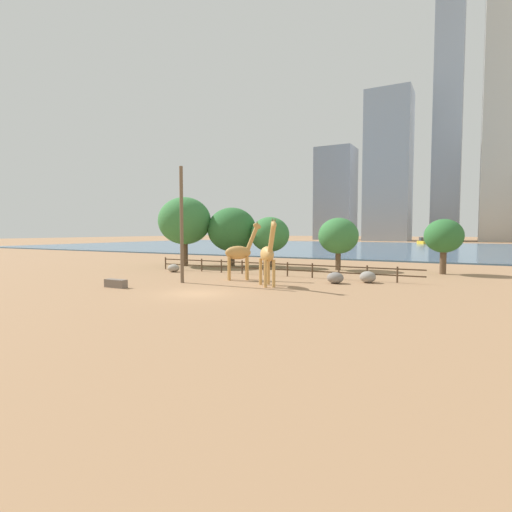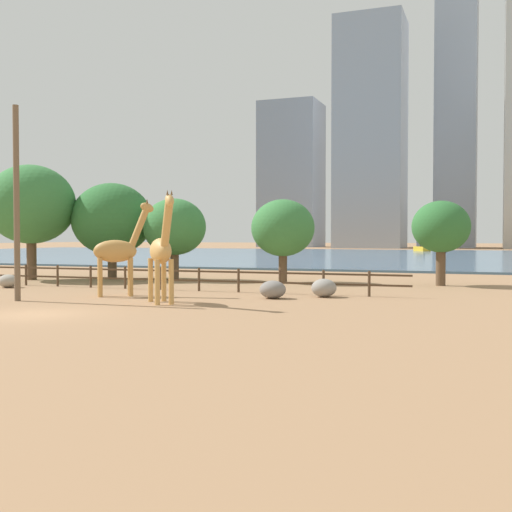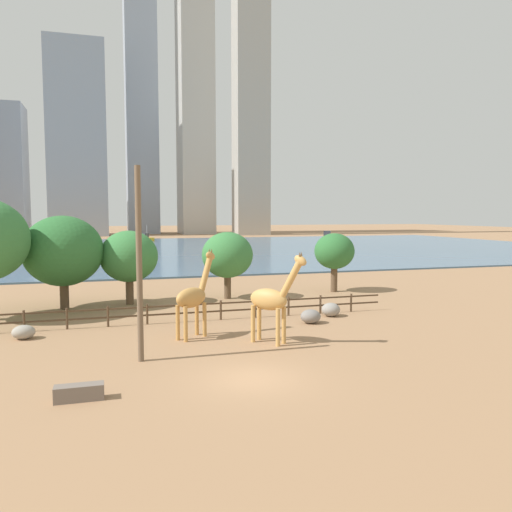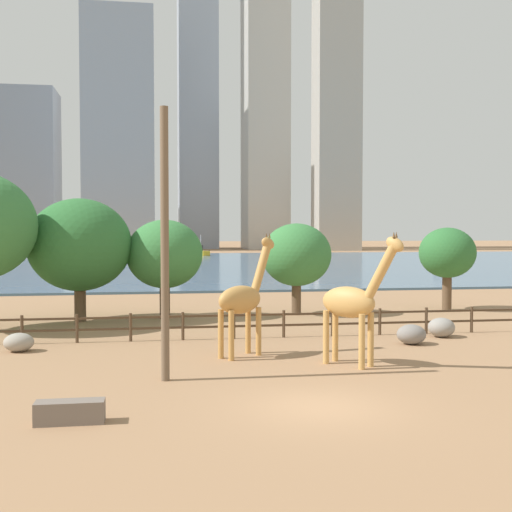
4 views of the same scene
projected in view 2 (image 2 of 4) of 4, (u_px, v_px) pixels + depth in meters
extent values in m
plane|color=#9E7551|center=(379.00, 256.00, 100.10)|extent=(400.00, 400.00, 0.00)
cube|color=#476B8C|center=(376.00, 256.00, 97.28)|extent=(180.00, 86.00, 0.20)
cylinder|color=tan|center=(171.00, 282.00, 28.72)|extent=(0.33, 0.33, 2.04)
cylinder|color=tan|center=(157.00, 282.00, 28.50)|extent=(0.33, 0.33, 2.04)
cylinder|color=tan|center=(164.00, 280.00, 30.20)|extent=(0.33, 0.33, 2.04)
cylinder|color=tan|center=(151.00, 280.00, 29.98)|extent=(0.33, 0.33, 2.04)
ellipsoid|color=tan|center=(161.00, 251.00, 29.31)|extent=(2.15, 2.30, 1.18)
cylinder|color=tan|center=(167.00, 224.00, 27.96)|extent=(1.19, 1.31, 2.15)
ellipsoid|color=tan|center=(170.00, 200.00, 27.42)|extent=(0.84, 0.90, 0.77)
cone|color=brown|center=(172.00, 192.00, 27.44)|extent=(0.15, 0.15, 0.21)
cone|color=brown|center=(167.00, 192.00, 27.38)|extent=(0.15, 0.15, 0.21)
cylinder|color=#C18C47|center=(130.00, 276.00, 33.26)|extent=(0.32, 0.32, 1.97)
cylinder|color=#C18C47|center=(131.00, 277.00, 32.67)|extent=(0.32, 0.32, 1.97)
cylinder|color=#C18C47|center=(100.00, 277.00, 32.84)|extent=(0.32, 0.32, 1.97)
cylinder|color=#C18C47|center=(100.00, 278.00, 32.25)|extent=(0.32, 0.32, 1.97)
ellipsoid|color=#C18C47|center=(115.00, 251.00, 32.71)|extent=(2.27, 1.99, 1.14)
cylinder|color=#C18C47|center=(139.00, 227.00, 33.02)|extent=(1.13, 0.96, 2.15)
ellipsoid|color=#C18C47|center=(147.00, 207.00, 33.10)|extent=(0.87, 0.77, 0.69)
cone|color=brown|center=(147.00, 201.00, 33.17)|extent=(0.14, 0.14, 0.21)
cone|color=brown|center=(147.00, 201.00, 33.00)|extent=(0.14, 0.14, 0.21)
cylinder|color=brown|center=(17.00, 203.00, 30.25)|extent=(0.28, 0.28, 9.24)
ellipsoid|color=gray|center=(324.00, 288.00, 32.30)|extent=(1.27, 1.23, 0.93)
ellipsoid|color=gray|center=(273.00, 290.00, 31.54)|extent=(1.31, 1.19, 0.89)
ellipsoid|color=gray|center=(8.00, 281.00, 38.27)|extent=(1.24, 1.05, 0.79)
cylinder|color=#4C3826|center=(26.00, 275.00, 40.06)|extent=(0.14, 0.14, 1.30)
cylinder|color=#4C3826|center=(58.00, 276.00, 39.22)|extent=(0.14, 0.14, 1.30)
cylinder|color=#4C3826|center=(91.00, 277.00, 38.39)|extent=(0.14, 0.14, 1.30)
cylinder|color=#4C3826|center=(125.00, 278.00, 37.56)|extent=(0.14, 0.14, 1.30)
cylinder|color=#4C3826|center=(161.00, 278.00, 36.73)|extent=(0.14, 0.14, 1.30)
cylinder|color=#4C3826|center=(199.00, 279.00, 35.90)|extent=(0.14, 0.14, 1.30)
cylinder|color=#4C3826|center=(238.00, 280.00, 35.07)|extent=(0.14, 0.14, 1.30)
cylinder|color=#4C3826|center=(280.00, 282.00, 34.23)|extent=(0.14, 0.14, 1.30)
cylinder|color=#4C3826|center=(323.00, 283.00, 33.40)|extent=(0.14, 0.14, 1.30)
cylinder|color=#4C3826|center=(369.00, 284.00, 32.57)|extent=(0.14, 0.14, 1.30)
cube|color=#4C3826|center=(178.00, 271.00, 36.35)|extent=(26.10, 0.08, 0.10)
cube|color=#4C3826|center=(178.00, 280.00, 36.36)|extent=(26.10, 0.08, 0.10)
cylinder|color=brown|center=(175.00, 266.00, 44.95)|extent=(0.60, 0.60, 1.97)
ellipsoid|color=#387A3D|center=(174.00, 227.00, 44.87)|extent=(4.42, 4.42, 3.97)
cylinder|color=brown|center=(441.00, 268.00, 39.78)|extent=(0.59, 0.59, 2.24)
ellipsoid|color=#2D6B33|center=(441.00, 227.00, 39.71)|extent=(3.58, 3.58, 3.22)
cylinder|color=brown|center=(283.00, 268.00, 42.52)|extent=(0.57, 0.57, 1.95)
ellipsoid|color=#387A3D|center=(283.00, 228.00, 42.44)|extent=(4.20, 4.20, 3.78)
cylinder|color=brown|center=(32.00, 260.00, 45.11)|extent=(0.68, 0.68, 2.86)
ellipsoid|color=#387A3D|center=(31.00, 204.00, 44.99)|extent=(6.16, 6.16, 5.54)
cylinder|color=brown|center=(112.00, 265.00, 46.01)|extent=(0.64, 0.64, 2.00)
ellipsoid|color=#2D6B33|center=(112.00, 219.00, 45.91)|extent=(5.74, 5.74, 5.17)
cube|color=gold|center=(422.00, 249.00, 124.71)|extent=(3.68, 4.69, 0.90)
cube|color=#333338|center=(421.00, 244.00, 125.24)|extent=(1.75, 1.94, 1.08)
cylinder|color=silver|center=(422.00, 238.00, 124.43)|extent=(0.16, 0.16, 3.14)
cube|color=#939EAD|center=(371.00, 134.00, 168.85)|extent=(17.62, 14.76, 60.18)
cube|color=gray|center=(292.00, 175.00, 188.17)|extent=(16.87, 14.72, 42.03)
cube|color=#939EAD|center=(457.00, 50.00, 175.06)|extent=(10.73, 15.96, 108.19)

